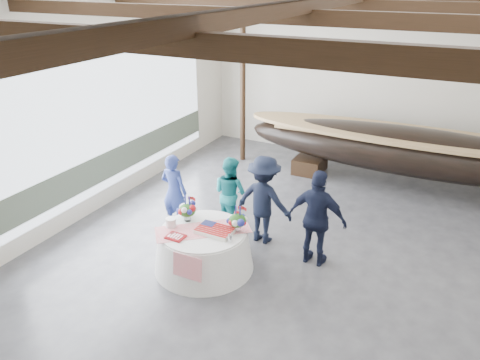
% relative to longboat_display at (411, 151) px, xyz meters
% --- Properties ---
extents(floor, '(10.00, 12.00, 0.01)m').
position_rel_longboat_display_xyz_m(floor, '(-0.84, -4.43, -0.96)').
color(floor, '#3D3D42').
rests_on(floor, ground).
extents(wall_back, '(10.00, 0.02, 4.50)m').
position_rel_longboat_display_xyz_m(wall_back, '(-0.84, 1.57, 1.29)').
color(wall_back, silver).
rests_on(wall_back, ground).
extents(wall_left, '(0.02, 12.00, 4.50)m').
position_rel_longboat_display_xyz_m(wall_left, '(-5.84, -4.43, 1.29)').
color(wall_left, silver).
rests_on(wall_left, ground).
extents(pavilion_structure, '(9.80, 11.76, 4.50)m').
position_rel_longboat_display_xyz_m(pavilion_structure, '(-0.84, -3.66, 3.04)').
color(pavilion_structure, black).
rests_on(pavilion_structure, ground).
extents(open_bay, '(0.03, 7.00, 3.20)m').
position_rel_longboat_display_xyz_m(open_bay, '(-5.79, -3.43, 0.87)').
color(open_bay, silver).
rests_on(open_bay, ground).
extents(longboat_display, '(8.02, 1.60, 1.50)m').
position_rel_longboat_display_xyz_m(longboat_display, '(0.00, 0.00, 0.00)').
color(longboat_display, black).
rests_on(longboat_display, ground).
extents(banquet_table, '(1.72, 1.72, 0.74)m').
position_rel_longboat_display_xyz_m(banquet_table, '(-2.64, -4.96, -0.59)').
color(banquet_table, silver).
rests_on(banquet_table, ground).
extents(tabletop_items, '(1.58, 1.44, 0.40)m').
position_rel_longboat_display_xyz_m(tabletop_items, '(-2.62, -4.83, -0.07)').
color(tabletop_items, red).
rests_on(tabletop_items, banquet_table).
extents(guest_woman_blue, '(0.57, 0.38, 1.55)m').
position_rel_longboat_display_xyz_m(guest_woman_blue, '(-3.90, -3.95, -0.19)').
color(guest_woman_blue, navy).
rests_on(guest_woman_blue, ground).
extents(guest_woman_teal, '(0.85, 0.74, 1.50)m').
position_rel_longboat_display_xyz_m(guest_woman_teal, '(-2.90, -3.47, -0.21)').
color(guest_woman_teal, teal).
rests_on(guest_woman_teal, ground).
extents(guest_man_left, '(1.15, 0.71, 1.71)m').
position_rel_longboat_display_xyz_m(guest_man_left, '(-2.10, -3.66, -0.10)').
color(guest_man_left, black).
rests_on(guest_man_left, ground).
extents(guest_man_right, '(1.05, 0.49, 1.76)m').
position_rel_longboat_display_xyz_m(guest_man_right, '(-0.96, -3.96, -0.08)').
color(guest_man_right, black).
rests_on(guest_man_right, ground).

